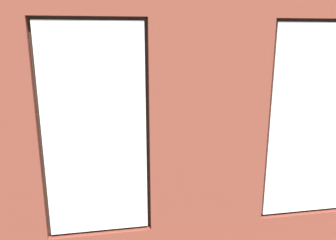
# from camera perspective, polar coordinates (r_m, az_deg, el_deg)

# --- Properties ---
(ground_plane) EXTENTS (6.86, 5.79, 0.10)m
(ground_plane) POSITION_cam_1_polar(r_m,az_deg,el_deg) (5.97, -0.48, -10.16)
(ground_plane) COLOR brown
(brick_wall_with_windows) EXTENTS (6.26, 0.30, 3.19)m
(brick_wall_with_windows) POSITION_cam_1_polar(r_m,az_deg,el_deg) (3.10, 7.02, -1.50)
(brick_wall_with_windows) COLOR brown
(brick_wall_with_windows) RESTS_ON ground_plane
(couch_by_window) EXTENTS (1.79, 0.87, 0.80)m
(couch_by_window) POSITION_cam_1_polar(r_m,az_deg,el_deg) (4.09, -4.02, -16.47)
(couch_by_window) COLOR black
(couch_by_window) RESTS_ON ground_plane
(couch_left) EXTENTS (1.02, 1.98, 0.80)m
(couch_left) POSITION_cam_1_polar(r_m,az_deg,el_deg) (6.69, 20.51, -4.90)
(couch_left) COLOR black
(couch_left) RESTS_ON ground_plane
(coffee_table) EXTENTS (1.44, 0.74, 0.44)m
(coffee_table) POSITION_cam_1_polar(r_m,az_deg,el_deg) (6.07, -1.53, -5.34)
(coffee_table) COLOR tan
(coffee_table) RESTS_ON ground_plane
(cup_ceramic) EXTENTS (0.08, 0.08, 0.10)m
(cup_ceramic) POSITION_cam_1_polar(r_m,az_deg,el_deg) (6.22, 1.90, -3.83)
(cup_ceramic) COLOR #33567F
(cup_ceramic) RESTS_ON coffee_table
(candle_jar) EXTENTS (0.08, 0.08, 0.11)m
(candle_jar) POSITION_cam_1_polar(r_m,az_deg,el_deg) (6.10, -3.33, -4.15)
(candle_jar) COLOR #B7333D
(candle_jar) RESTS_ON coffee_table
(remote_black) EXTENTS (0.17, 0.14, 0.02)m
(remote_black) POSITION_cam_1_polar(r_m,az_deg,el_deg) (5.90, -5.53, -5.31)
(remote_black) COLOR black
(remote_black) RESTS_ON coffee_table
(remote_gray) EXTENTS (0.18, 0.09, 0.02)m
(remote_gray) POSITION_cam_1_polar(r_m,az_deg,el_deg) (5.96, -0.35, -5.04)
(remote_gray) COLOR #59595B
(remote_gray) RESTS_ON coffee_table
(remote_silver) EXTENTS (0.13, 0.17, 0.02)m
(remote_silver) POSITION_cam_1_polar(r_m,az_deg,el_deg) (6.05, -1.53, -4.75)
(remote_silver) COLOR #B2B2B7
(remote_silver) RESTS_ON coffee_table
(media_console) EXTENTS (0.99, 0.42, 0.49)m
(media_console) POSITION_cam_1_polar(r_m,az_deg,el_deg) (6.22, -27.16, -7.89)
(media_console) COLOR black
(media_console) RESTS_ON ground_plane
(papasan_chair) EXTENTS (1.14, 1.14, 0.71)m
(papasan_chair) POSITION_cam_1_polar(r_m,az_deg,el_deg) (7.37, -5.16, -1.32)
(papasan_chair) COLOR olive
(papasan_chair) RESTS_ON ground_plane
(potted_plant_mid_room_small) EXTENTS (0.37, 0.37, 0.65)m
(potted_plant_mid_room_small) POSITION_cam_1_polar(r_m,az_deg,el_deg) (6.87, 2.64, -2.36)
(potted_plant_mid_room_small) COLOR brown
(potted_plant_mid_room_small) RESTS_ON ground_plane
(potted_plant_beside_window_right) EXTENTS (0.81, 0.76, 1.13)m
(potted_plant_beside_window_right) POSITION_cam_1_polar(r_m,az_deg,el_deg) (3.98, -23.74, -14.24)
(potted_plant_beside_window_right) COLOR gray
(potted_plant_beside_window_right) RESTS_ON ground_plane
(potted_plant_foreground_right) EXTENTS (0.79, 0.80, 1.09)m
(potted_plant_foreground_right) POSITION_cam_1_polar(r_m,az_deg,el_deg) (7.62, -21.62, -0.91)
(potted_plant_foreground_right) COLOR #9E5638
(potted_plant_foreground_right) RESTS_ON ground_plane
(potted_plant_corner_near_left) EXTENTS (0.65, 0.65, 0.96)m
(potted_plant_corner_near_left) POSITION_cam_1_polar(r_m,az_deg,el_deg) (8.25, 15.25, 1.08)
(potted_plant_corner_near_left) COLOR #47423D
(potted_plant_corner_near_left) RESTS_ON ground_plane
(potted_plant_near_tv) EXTENTS (0.95, 1.06, 1.42)m
(potted_plant_near_tv) POSITION_cam_1_polar(r_m,az_deg,el_deg) (5.03, -24.90, -6.02)
(potted_plant_near_tv) COLOR #47423D
(potted_plant_near_tv) RESTS_ON ground_plane
(potted_plant_by_left_couch) EXTENTS (0.23, 0.23, 0.36)m
(potted_plant_by_left_couch) POSITION_cam_1_polar(r_m,az_deg,el_deg) (7.74, 12.71, -2.52)
(potted_plant_by_left_couch) COLOR #9E5638
(potted_plant_by_left_couch) RESTS_ON ground_plane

